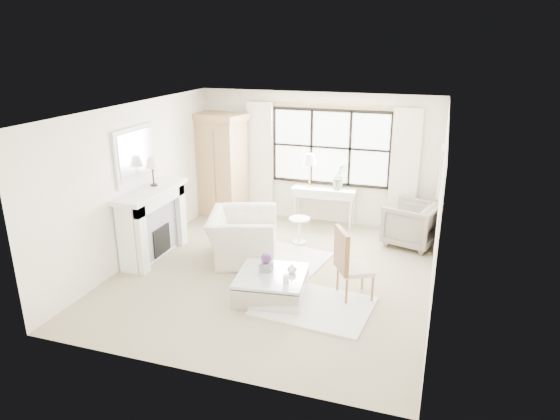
% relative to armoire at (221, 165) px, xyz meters
% --- Properties ---
extents(floor, '(5.50, 5.50, 0.00)m').
position_rel_armoire_xyz_m(floor, '(2.00, -2.37, -1.14)').
color(floor, tan).
rests_on(floor, ground).
extents(ceiling, '(5.50, 5.50, 0.00)m').
position_rel_armoire_xyz_m(ceiling, '(2.00, -2.37, 1.56)').
color(ceiling, white).
rests_on(ceiling, ground).
extents(wall_back, '(5.00, 0.00, 5.00)m').
position_rel_armoire_xyz_m(wall_back, '(2.00, 0.38, 0.21)').
color(wall_back, white).
rests_on(wall_back, ground).
extents(wall_front, '(5.00, 0.00, 5.00)m').
position_rel_armoire_xyz_m(wall_front, '(2.00, -5.12, 0.21)').
color(wall_front, white).
rests_on(wall_front, ground).
extents(wall_left, '(0.00, 5.50, 5.50)m').
position_rel_armoire_xyz_m(wall_left, '(-0.50, -2.37, 0.21)').
color(wall_left, white).
rests_on(wall_left, ground).
extents(wall_right, '(0.00, 5.50, 5.50)m').
position_rel_armoire_xyz_m(wall_right, '(4.50, -2.37, 0.21)').
color(wall_right, white).
rests_on(wall_right, ground).
extents(window_pane, '(2.40, 0.02, 1.50)m').
position_rel_armoire_xyz_m(window_pane, '(2.30, 0.36, 0.46)').
color(window_pane, white).
rests_on(window_pane, wall_back).
extents(window_frame, '(2.50, 0.04, 1.50)m').
position_rel_armoire_xyz_m(window_frame, '(2.30, 0.35, 0.46)').
color(window_frame, black).
rests_on(window_frame, wall_back).
extents(curtain_rod, '(3.30, 0.04, 0.04)m').
position_rel_armoire_xyz_m(curtain_rod, '(2.30, 0.30, 1.33)').
color(curtain_rod, '#AE833C').
rests_on(curtain_rod, wall_back).
extents(curtain_left, '(0.55, 0.10, 2.47)m').
position_rel_armoire_xyz_m(curtain_left, '(0.80, 0.28, 0.10)').
color(curtain_left, white).
rests_on(curtain_left, ground).
extents(curtain_right, '(0.55, 0.10, 2.47)m').
position_rel_armoire_xyz_m(curtain_right, '(3.80, 0.28, 0.10)').
color(curtain_right, white).
rests_on(curtain_right, ground).
extents(fireplace, '(0.58, 1.66, 1.26)m').
position_rel_armoire_xyz_m(fireplace, '(-0.28, -2.37, -0.49)').
color(fireplace, white).
rests_on(fireplace, ground).
extents(mirror_frame, '(0.05, 1.15, 0.95)m').
position_rel_armoire_xyz_m(mirror_frame, '(-0.47, -2.37, 0.70)').
color(mirror_frame, silver).
rests_on(mirror_frame, wall_left).
extents(mirror_glass, '(0.02, 1.00, 0.80)m').
position_rel_armoire_xyz_m(mirror_glass, '(-0.44, -2.37, 0.70)').
color(mirror_glass, silver).
rests_on(mirror_glass, wall_left).
extents(art_frame, '(0.04, 0.62, 0.82)m').
position_rel_armoire_xyz_m(art_frame, '(4.47, -0.67, 0.41)').
color(art_frame, silver).
rests_on(art_frame, wall_right).
extents(art_canvas, '(0.01, 0.52, 0.72)m').
position_rel_armoire_xyz_m(art_canvas, '(4.45, -0.67, 0.41)').
color(art_canvas, beige).
rests_on(art_canvas, wall_right).
extents(mantel_lamp, '(0.22, 0.22, 0.51)m').
position_rel_armoire_xyz_m(mantel_lamp, '(-0.27, -2.20, 0.51)').
color(mantel_lamp, black).
rests_on(mantel_lamp, fireplace).
extents(armoire, '(1.26, 0.96, 2.24)m').
position_rel_armoire_xyz_m(armoire, '(0.00, 0.00, 0.00)').
color(armoire, tan).
rests_on(armoire, floor).
extents(console_table, '(1.32, 0.52, 0.80)m').
position_rel_armoire_xyz_m(console_table, '(2.24, 0.14, -0.74)').
color(console_table, white).
rests_on(console_table, floor).
extents(console_lamp, '(0.28, 0.28, 0.69)m').
position_rel_armoire_xyz_m(console_lamp, '(1.93, 0.14, 0.22)').
color(console_lamp, '#B8833F').
rests_on(console_lamp, console_table).
extents(orchid_plant, '(0.37, 0.35, 0.54)m').
position_rel_armoire_xyz_m(orchid_plant, '(2.55, 0.14, -0.07)').
color(orchid_plant, '#5F7850').
rests_on(orchid_plant, console_table).
extents(side_table, '(0.40, 0.40, 0.51)m').
position_rel_armoire_xyz_m(side_table, '(2.04, -0.99, -0.81)').
color(side_table, white).
rests_on(side_table, floor).
extents(rug_left, '(1.89, 1.48, 0.03)m').
position_rel_armoire_xyz_m(rug_left, '(1.85, -1.77, -1.12)').
color(rug_left, white).
rests_on(rug_left, floor).
extents(rug_right, '(1.73, 1.37, 0.03)m').
position_rel_armoire_xyz_m(rug_right, '(2.91, -3.24, -1.12)').
color(rug_right, white).
rests_on(rug_right, floor).
extents(club_armchair, '(1.46, 1.57, 0.84)m').
position_rel_armoire_xyz_m(club_armchair, '(1.29, -1.98, -0.72)').
color(club_armchair, beige).
rests_on(club_armchair, floor).
extents(wingback_chair, '(1.12, 1.10, 0.82)m').
position_rel_armoire_xyz_m(wingback_chair, '(4.05, -0.41, -0.73)').
color(wingback_chair, gray).
rests_on(wingback_chair, floor).
extents(french_chair, '(0.66, 0.66, 1.08)m').
position_rel_armoire_xyz_m(french_chair, '(3.39, -2.77, -0.83)').
color(french_chair, '#92633D').
rests_on(french_chair, floor).
extents(coffee_table, '(1.11, 1.11, 0.38)m').
position_rel_armoire_xyz_m(coffee_table, '(2.23, -3.15, -0.96)').
color(coffee_table, silver).
rests_on(coffee_table, floor).
extents(planter_box, '(0.18, 0.18, 0.13)m').
position_rel_armoire_xyz_m(planter_box, '(2.11, -3.06, -0.69)').
color(planter_box, slate).
rests_on(planter_box, coffee_table).
extents(planter_flowers, '(0.16, 0.16, 0.16)m').
position_rel_armoire_xyz_m(planter_flowers, '(2.11, -3.06, -0.55)').
color(planter_flowers, '#532A6A').
rests_on(planter_flowers, planter_box).
extents(pillar_candle, '(0.09, 0.09, 0.12)m').
position_rel_armoire_xyz_m(pillar_candle, '(2.51, -3.33, -0.70)').
color(pillar_candle, white).
rests_on(pillar_candle, coffee_table).
extents(coffee_vase, '(0.17, 0.17, 0.15)m').
position_rel_armoire_xyz_m(coffee_vase, '(2.50, -3.01, -0.68)').
color(coffee_vase, silver).
rests_on(coffee_vase, coffee_table).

